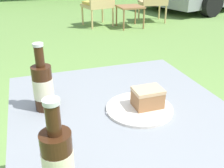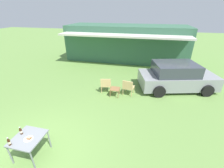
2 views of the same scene
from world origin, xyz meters
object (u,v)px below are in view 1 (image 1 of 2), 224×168
(patio_table, at_px, (120,123))
(wicker_chair_cushioned, at_px, (99,3))
(wicker_chair_plain, at_px, (154,0))
(cola_bottle_far, at_px, (58,161))
(cola_bottle_near, at_px, (43,86))
(cake_on_plate, at_px, (143,103))
(garden_side_table, at_px, (130,9))

(patio_table, bearing_deg, wicker_chair_cushioned, 75.32)
(wicker_chair_plain, xyz_separation_m, patio_table, (-2.26, -4.18, 0.18))
(wicker_chair_plain, bearing_deg, cola_bottle_far, 70.36)
(cola_bottle_near, relative_size, cola_bottle_far, 1.00)
(cola_bottle_near, bearing_deg, patio_table, -16.82)
(cola_bottle_far, bearing_deg, wicker_chair_plain, 60.68)
(cake_on_plate, xyz_separation_m, cola_bottle_near, (-0.34, 0.12, 0.07))
(cake_on_plate, bearing_deg, cola_bottle_near, 160.59)
(wicker_chair_cushioned, relative_size, cola_bottle_far, 3.24)
(cake_on_plate, height_order, cola_bottle_near, cola_bottle_near)
(patio_table, relative_size, cola_bottle_far, 3.29)
(cola_bottle_near, xyz_separation_m, cola_bottle_far, (-0.00, -0.40, 0.00))
(wicker_chair_plain, xyz_separation_m, cake_on_plate, (-2.19, -4.22, 0.27))
(patio_table, bearing_deg, wicker_chair_plain, 61.60)
(garden_side_table, distance_m, patio_table, 4.26)
(patio_table, bearing_deg, cola_bottle_far, -129.85)
(wicker_chair_plain, height_order, garden_side_table, wicker_chair_plain)
(wicker_chair_plain, relative_size, cola_bottle_near, 3.24)
(wicker_chair_cushioned, distance_m, cake_on_plate, 4.37)
(patio_table, bearing_deg, cake_on_plate, -28.03)
(wicker_chair_cushioned, height_order, garden_side_table, wicker_chair_cushioned)
(wicker_chair_plain, relative_size, garden_side_table, 1.78)
(wicker_chair_cushioned, distance_m, garden_side_table, 0.61)
(wicker_chair_cushioned, xyz_separation_m, cola_bottle_near, (-1.36, -4.12, 0.34))
(patio_table, height_order, cola_bottle_far, cola_bottle_far)
(wicker_chair_plain, relative_size, patio_table, 0.98)
(garden_side_table, distance_m, cola_bottle_far, 4.67)
(wicker_chair_plain, height_order, cake_on_plate, wicker_chair_plain)
(wicker_chair_plain, bearing_deg, wicker_chair_cushioned, 8.64)
(wicker_chair_cushioned, bearing_deg, wicker_chair_plain, 166.60)
(garden_side_table, height_order, cola_bottle_near, cola_bottle_near)
(cake_on_plate, bearing_deg, wicker_chair_plain, 62.61)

